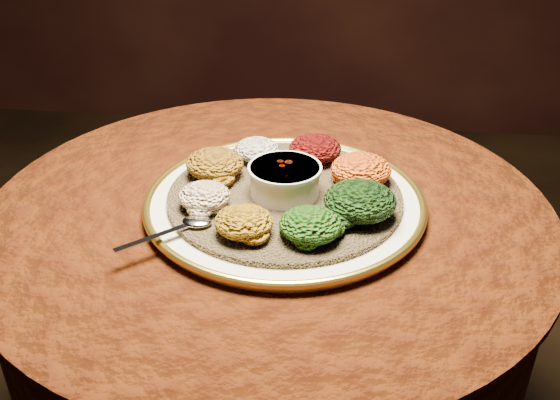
# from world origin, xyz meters

# --- Properties ---
(table) EXTENTS (0.96, 0.96, 0.73)m
(table) POSITION_xyz_m (0.00, 0.00, 0.55)
(table) COLOR black
(table) RESTS_ON ground
(platter) EXTENTS (0.55, 0.55, 0.02)m
(platter) POSITION_xyz_m (0.03, -0.01, 0.75)
(platter) COLOR silver
(platter) RESTS_ON table
(injera) EXTENTS (0.41, 0.41, 0.01)m
(injera) POSITION_xyz_m (0.03, -0.01, 0.76)
(injera) COLOR brown
(injera) RESTS_ON platter
(stew_bowl) EXTENTS (0.12, 0.12, 0.05)m
(stew_bowl) POSITION_xyz_m (0.03, -0.01, 0.79)
(stew_bowl) COLOR white
(stew_bowl) RESTS_ON injera
(spoon) EXTENTS (0.13, 0.11, 0.01)m
(spoon) POSITION_xyz_m (-0.10, -0.13, 0.77)
(spoon) COLOR silver
(spoon) RESTS_ON injera
(portion_ayib) EXTENTS (0.08, 0.08, 0.04)m
(portion_ayib) POSITION_xyz_m (-0.04, 0.10, 0.78)
(portion_ayib) COLOR white
(portion_ayib) RESTS_ON injera
(portion_kitfo) EXTENTS (0.10, 0.09, 0.05)m
(portion_kitfo) POSITION_xyz_m (0.07, 0.12, 0.78)
(portion_kitfo) COLOR black
(portion_kitfo) RESTS_ON injera
(portion_tikil) EXTENTS (0.10, 0.10, 0.05)m
(portion_tikil) POSITION_xyz_m (0.15, 0.04, 0.79)
(portion_tikil) COLOR #B0610E
(portion_tikil) RESTS_ON injera
(portion_gomen) EXTENTS (0.11, 0.11, 0.05)m
(portion_gomen) POSITION_xyz_m (0.15, -0.07, 0.79)
(portion_gomen) COLOR black
(portion_gomen) RESTS_ON injera
(portion_mixveg) EXTENTS (0.09, 0.09, 0.04)m
(portion_mixveg) POSITION_xyz_m (0.08, -0.14, 0.78)
(portion_mixveg) COLOR #8E3109
(portion_mixveg) RESTS_ON injera
(portion_kik) EXTENTS (0.09, 0.08, 0.04)m
(portion_kik) POSITION_xyz_m (-0.02, -0.14, 0.78)
(portion_kik) COLOR #A37B0E
(portion_kik) RESTS_ON injera
(portion_timatim) EXTENTS (0.08, 0.08, 0.04)m
(portion_timatim) POSITION_xyz_m (-0.09, -0.07, 0.78)
(portion_timatim) COLOR maroon
(portion_timatim) RESTS_ON injera
(portion_shiro) EXTENTS (0.10, 0.10, 0.05)m
(portion_shiro) POSITION_xyz_m (-0.10, 0.03, 0.79)
(portion_shiro) COLOR #8B5B10
(portion_shiro) RESTS_ON injera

